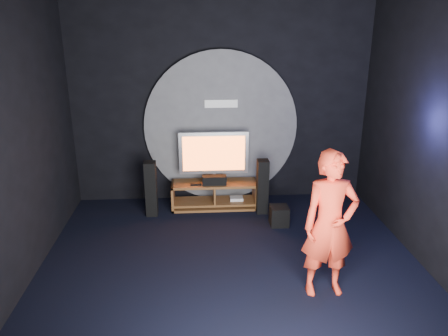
{
  "coord_description": "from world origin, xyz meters",
  "views": [
    {
      "loc": [
        -0.42,
        -4.8,
        3.08
      ],
      "look_at": [
        -0.04,
        1.05,
        1.05
      ],
      "focal_mm": 35.0,
      "sensor_mm": 36.0,
      "label": 1
    }
  ],
  "objects_px": {
    "tv": "(214,155)",
    "tower_speaker_right": "(262,187)",
    "subwoofer": "(279,216)",
    "tower_speaker_left": "(151,189)",
    "media_console": "(215,196)",
    "player": "(330,225)"
  },
  "relations": [
    {
      "from": "tv",
      "to": "tower_speaker_right",
      "type": "distance_m",
      "value": 0.96
    },
    {
      "from": "tower_speaker_right",
      "to": "subwoofer",
      "type": "bearing_deg",
      "value": -67.71
    },
    {
      "from": "tower_speaker_left",
      "to": "tower_speaker_right",
      "type": "xyz_separation_m",
      "value": [
        1.81,
        -0.02,
        0.0
      ]
    },
    {
      "from": "media_console",
      "to": "player",
      "type": "bearing_deg",
      "value": -64.66
    },
    {
      "from": "media_console",
      "to": "tower_speaker_right",
      "type": "relative_size",
      "value": 1.58
    },
    {
      "from": "tower_speaker_right",
      "to": "player",
      "type": "distance_m",
      "value": 2.33
    },
    {
      "from": "tower_speaker_left",
      "to": "subwoofer",
      "type": "height_order",
      "value": "tower_speaker_left"
    },
    {
      "from": "subwoofer",
      "to": "player",
      "type": "bearing_deg",
      "value": -82.97
    },
    {
      "from": "subwoofer",
      "to": "player",
      "type": "height_order",
      "value": "player"
    },
    {
      "from": "tower_speaker_left",
      "to": "player",
      "type": "distance_m",
      "value": 3.21
    },
    {
      "from": "tv",
      "to": "subwoofer",
      "type": "xyz_separation_m",
      "value": [
        0.98,
        -0.81,
        -0.76
      ]
    },
    {
      "from": "media_console",
      "to": "tower_speaker_left",
      "type": "relative_size",
      "value": 1.58
    },
    {
      "from": "media_console",
      "to": "subwoofer",
      "type": "height_order",
      "value": "media_console"
    },
    {
      "from": "media_console",
      "to": "tv",
      "type": "bearing_deg",
      "value": 95.89
    },
    {
      "from": "tower_speaker_right",
      "to": "subwoofer",
      "type": "height_order",
      "value": "tower_speaker_right"
    },
    {
      "from": "player",
      "to": "tower_speaker_right",
      "type": "bearing_deg",
      "value": 97.2
    },
    {
      "from": "media_console",
      "to": "subwoofer",
      "type": "distance_m",
      "value": 1.22
    },
    {
      "from": "tower_speaker_left",
      "to": "player",
      "type": "bearing_deg",
      "value": -45.6
    },
    {
      "from": "tower_speaker_right",
      "to": "tv",
      "type": "bearing_deg",
      "value": 157.23
    },
    {
      "from": "media_console",
      "to": "tv",
      "type": "xyz_separation_m",
      "value": [
        -0.01,
        0.07,
        0.72
      ]
    },
    {
      "from": "tower_speaker_left",
      "to": "player",
      "type": "xyz_separation_m",
      "value": [
        2.23,
        -2.28,
        0.41
      ]
    },
    {
      "from": "media_console",
      "to": "tower_speaker_right",
      "type": "height_order",
      "value": "tower_speaker_right"
    }
  ]
}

